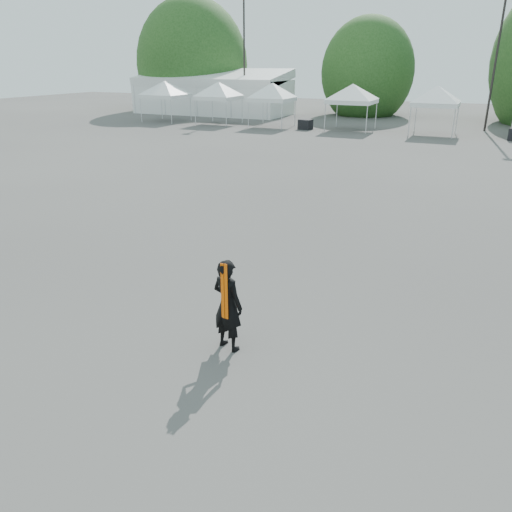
% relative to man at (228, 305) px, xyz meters
% --- Properties ---
extents(ground, '(120.00, 120.00, 0.00)m').
position_rel_man_xyz_m(ground, '(0.26, 3.00, -0.86)').
color(ground, '#474442').
rests_on(ground, ground).
extents(marquee, '(15.00, 6.25, 4.23)m').
position_rel_man_xyz_m(marquee, '(-21.74, 38.00, 1.11)').
color(marquee, white).
rests_on(marquee, ground).
extents(light_pole_west, '(0.60, 0.25, 10.30)m').
position_rel_man_xyz_m(light_pole_west, '(-17.74, 37.00, 4.91)').
color(light_pole_west, black).
rests_on(light_pole_west, ground).
extents(light_pole_east, '(0.60, 0.25, 9.80)m').
position_rel_man_xyz_m(light_pole_east, '(3.26, 35.00, 4.66)').
color(light_pole_east, black).
rests_on(light_pole_east, ground).
extents(tree_far_w, '(4.80, 4.80, 7.30)m').
position_rel_man_xyz_m(tree_far_w, '(-25.74, 41.00, 3.68)').
color(tree_far_w, '#382314').
rests_on(tree_far_w, ground).
extents(tree_mid_w, '(4.16, 4.16, 6.33)m').
position_rel_man_xyz_m(tree_mid_w, '(-7.74, 43.00, 3.07)').
color(tree_mid_w, '#382314').
rests_on(tree_mid_w, ground).
extents(tent_a, '(4.60, 4.60, 3.88)m').
position_rel_man_xyz_m(tent_a, '(-22.06, 30.41, 2.20)').
color(tent_a, silver).
rests_on(tent_a, ground).
extents(tent_b, '(4.32, 4.32, 3.88)m').
position_rel_man_xyz_m(tent_b, '(-16.95, 30.56, 2.20)').
color(tent_b, silver).
rests_on(tent_b, ground).
extents(tent_c, '(4.26, 4.26, 3.88)m').
position_rel_man_xyz_m(tent_c, '(-12.19, 30.56, 2.20)').
color(tent_c, silver).
rests_on(tent_c, ground).
extents(tent_d, '(4.67, 4.67, 3.88)m').
position_rel_man_xyz_m(tent_d, '(-6.03, 31.26, 2.20)').
color(tent_d, silver).
rests_on(tent_d, ground).
extents(tent_e, '(4.34, 4.34, 3.88)m').
position_rel_man_xyz_m(tent_e, '(-0.06, 31.09, 2.20)').
color(tent_e, silver).
rests_on(tent_e, ground).
extents(man, '(0.71, 0.56, 1.71)m').
position_rel_man_xyz_m(man, '(0.00, 0.00, 0.00)').
color(man, black).
rests_on(man, ground).
extents(crate_west, '(1.11, 0.96, 0.74)m').
position_rel_man_xyz_m(crate_west, '(-9.22, 30.12, -0.49)').
color(crate_west, black).
rests_on(crate_west, ground).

